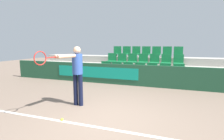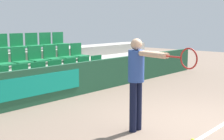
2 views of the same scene
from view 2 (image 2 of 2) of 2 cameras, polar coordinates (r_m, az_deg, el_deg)
The scene contains 26 objects.
ground_plane at distance 6.42m, azimuth 15.70°, elevation -9.54°, with size 30.00×30.00×0.00m, color #7A6656.
court_baseline at distance 6.28m, azimuth 18.62°, elevation -10.03°, with size 6.21×0.08×0.01m.
barrier_wall at distance 8.43m, azimuth -7.12°, elevation -1.79°, with size 12.56×0.14×0.90m.
bleacher_tier_front at distance 8.94m, azimuth -9.30°, elevation -3.01°, with size 12.16×0.97×0.36m.
bleacher_tier_middle at distance 9.66m, azimuth -12.98°, elevation -1.17°, with size 12.16×0.97×0.71m.
bleacher_tier_back at distance 10.42m, azimuth -16.12°, elevation 0.41°, with size 12.16×0.97×1.07m.
stadium_chair_0 at distance 8.03m, azimuth -19.33°, elevation -1.82°, with size 0.47×0.45×0.56m.
stadium_chair_1 at distance 8.32m, azimuth -15.96°, elevation -1.32°, with size 0.47×0.45×0.56m.
stadium_chair_2 at distance 8.63m, azimuth -12.81°, elevation -0.84°, with size 0.47×0.45×0.56m.
stadium_chair_3 at distance 8.97m, azimuth -9.90°, elevation -0.40°, with size 0.47×0.45×0.56m.
stadium_chair_4 at distance 9.32m, azimuth -7.20°, elevation 0.00°, with size 0.47×0.45×0.56m.
stadium_chair_5 at distance 9.70m, azimuth -4.71°, elevation 0.38°, with size 0.47×0.45×0.56m.
stadium_chair_6 at distance 10.10m, azimuth -2.41°, elevation 0.73°, with size 0.47×0.45×0.56m.
stadium_chair_8 at distance 9.09m, azimuth -19.36°, elevation 1.62°, with size 0.47×0.45×0.56m.
stadium_chair_9 at distance 9.38m, azimuth -16.36°, elevation 1.96°, with size 0.47×0.45×0.56m.
stadium_chair_10 at distance 9.69m, azimuth -13.55°, elevation 2.28°, with size 0.47×0.45×0.56m.
stadium_chair_11 at distance 10.02m, azimuth -10.92°, elevation 2.57°, with size 0.47×0.45×0.56m.
stadium_chair_12 at distance 10.37m, azimuth -8.46°, elevation 2.84°, with size 0.47×0.45×0.56m.
stadium_chair_13 at distance 10.74m, azimuth -6.16°, elevation 3.08°, with size 0.47×0.45×0.56m.
stadium_chair_16 at distance 10.17m, azimuth -19.38°, elevation 4.34°, with size 0.47×0.45×0.56m.
stadium_chair_17 at distance 10.46m, azimuth -16.69°, elevation 4.57°, with size 0.47×0.45×0.56m.
stadium_chair_18 at distance 10.77m, azimuth -14.14°, elevation 4.78°, with size 0.47×0.45×0.56m.
stadium_chair_19 at distance 11.10m, azimuth -11.74°, elevation 4.97°, with size 0.47×0.45×0.56m.
stadium_chair_20 at distance 11.44m, azimuth -9.48°, elevation 5.14°, with size 0.47×0.45×0.56m.
tennis_player at distance 5.55m, azimuth 4.92°, elevation -1.05°, with size 0.45×1.46×1.69m.
tennis_ball at distance 5.48m, azimuth 14.53°, elevation -12.32°, with size 0.07×0.07×0.07m.
Camera 2 is at (-5.53, -2.58, 1.97)m, focal length 50.00 mm.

